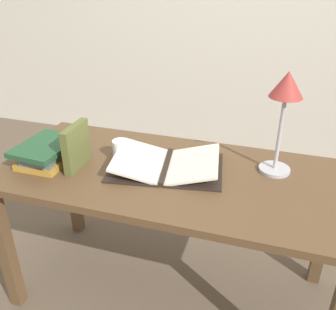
{
  "coord_description": "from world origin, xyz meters",
  "views": [
    {
      "loc": [
        0.42,
        -1.41,
        1.62
      ],
      "look_at": [
        -0.02,
        0.01,
        0.83
      ],
      "focal_mm": 40.0,
      "sensor_mm": 36.0,
      "label": 1
    }
  ],
  "objects_px": {
    "book_stack_tall": "(46,153)",
    "book_standing_upright": "(76,147)",
    "coffee_mug": "(121,150)",
    "open_book": "(166,164)",
    "reading_lamp": "(285,98)"
  },
  "relations": [
    {
      "from": "book_stack_tall",
      "to": "book_standing_upright",
      "type": "height_order",
      "value": "book_standing_upright"
    },
    {
      "from": "book_stack_tall",
      "to": "coffee_mug",
      "type": "relative_size",
      "value": 3.08
    },
    {
      "from": "open_book",
      "to": "book_stack_tall",
      "type": "bearing_deg",
      "value": -178.07
    },
    {
      "from": "book_standing_upright",
      "to": "reading_lamp",
      "type": "xyz_separation_m",
      "value": [
        0.88,
        0.23,
        0.25
      ]
    },
    {
      "from": "open_book",
      "to": "coffee_mug",
      "type": "bearing_deg",
      "value": 166.0
    },
    {
      "from": "open_book",
      "to": "reading_lamp",
      "type": "height_order",
      "value": "reading_lamp"
    },
    {
      "from": "open_book",
      "to": "book_stack_tall",
      "type": "xyz_separation_m",
      "value": [
        -0.56,
        -0.11,
        0.03
      ]
    },
    {
      "from": "reading_lamp",
      "to": "book_stack_tall",
      "type": "bearing_deg",
      "value": -167.14
    },
    {
      "from": "open_book",
      "to": "book_standing_upright",
      "type": "bearing_deg",
      "value": -174.07
    },
    {
      "from": "book_stack_tall",
      "to": "reading_lamp",
      "type": "height_order",
      "value": "reading_lamp"
    },
    {
      "from": "book_stack_tall",
      "to": "book_standing_upright",
      "type": "distance_m",
      "value": 0.17
    },
    {
      "from": "open_book",
      "to": "coffee_mug",
      "type": "relative_size",
      "value": 5.65
    },
    {
      "from": "open_book",
      "to": "coffee_mug",
      "type": "distance_m",
      "value": 0.24
    },
    {
      "from": "book_standing_upright",
      "to": "reading_lamp",
      "type": "relative_size",
      "value": 0.45
    },
    {
      "from": "book_standing_upright",
      "to": "open_book",
      "type": "bearing_deg",
      "value": 14.83
    }
  ]
}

